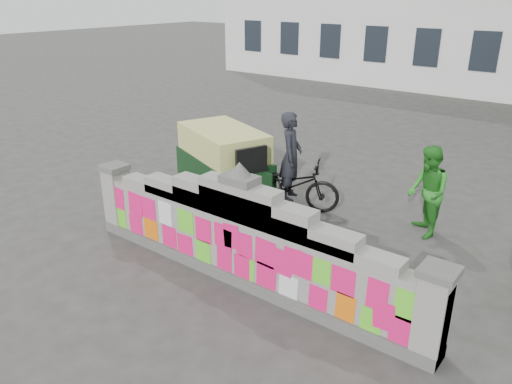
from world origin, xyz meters
TOP-DOWN VIEW (x-y plane):
  - ground at (0.00, 0.00)m, footprint 100.00×100.00m
  - parapet_wall at (-0.00, -0.01)m, footprint 6.48×0.44m
  - cyclist_bike at (-0.97, 2.83)m, footprint 2.19×1.49m
  - cyclist_rider at (-0.97, 2.83)m, footprint 0.67×0.79m
  - pedestrian at (1.70, 3.39)m, footprint 1.04×1.07m
  - rickshaw_left at (-2.54, 2.57)m, footprint 2.85×2.08m

SIDE VIEW (x-z plane):
  - ground at x=0.00m, z-range 0.00..0.00m
  - cyclist_bike at x=-0.97m, z-range 0.00..1.09m
  - parapet_wall at x=0.00m, z-range -0.26..1.75m
  - rickshaw_left at x=-2.54m, z-range 0.03..1.57m
  - pedestrian at x=1.70m, z-range 0.00..1.74m
  - cyclist_rider at x=-0.97m, z-range 0.00..1.85m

